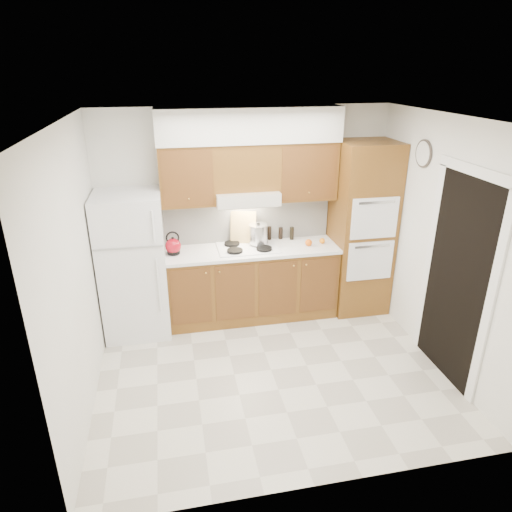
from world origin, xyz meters
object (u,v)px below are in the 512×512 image
(oven_cabinet, at_px, (361,229))
(kettle, at_px, (173,246))
(stock_pot, at_px, (258,234))
(fridge, at_px, (133,265))

(oven_cabinet, height_order, kettle, oven_cabinet)
(stock_pot, bearing_deg, fridge, -175.02)
(fridge, height_order, kettle, fridge)
(oven_cabinet, bearing_deg, stock_pot, 175.76)
(kettle, bearing_deg, fridge, 177.25)
(kettle, height_order, stock_pot, stock_pot)
(kettle, relative_size, stock_pot, 0.80)
(fridge, bearing_deg, kettle, 6.33)
(kettle, bearing_deg, stock_pot, -4.71)
(fridge, distance_m, kettle, 0.51)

